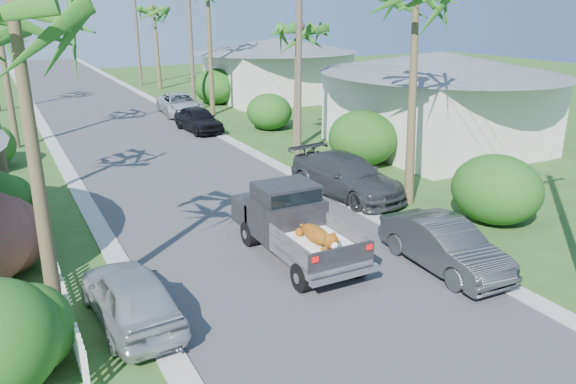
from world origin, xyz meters
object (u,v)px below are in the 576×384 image
palm_l_a (12,6)px  utility_pole_b (299,61)px  parked_car_rd (180,104)px  utility_pole_c (191,43)px  utility_pole_d (137,33)px  palm_r_d (154,9)px  palm_r_b (297,28)px  parked_car_rn (444,245)px  parked_car_rm (346,176)px  pickup_truck (290,221)px  house_right_far (276,72)px  house_right_near (437,105)px  parked_car_rf (198,119)px  parked_car_ln (130,296)px

palm_l_a → utility_pole_b: (11.80, 10.00, -2.33)m
parked_car_rd → palm_l_a: 26.87m
utility_pole_b → utility_pole_c: 15.00m
palm_l_a → parked_car_rd: bearing=66.4°
utility_pole_d → utility_pole_c: bearing=-90.0°
parked_car_rd → palm_r_d: palm_r_d is taller
palm_l_a → palm_r_b: 17.57m
parked_car_rn → parked_car_rm: size_ratio=0.80×
pickup_truck → parked_car_rd: 23.29m
pickup_truck → utility_pole_b: bearing=59.8°
parked_car_rm → palm_r_b: palm_r_b is taller
parked_car_rm → palm_r_b: bearing=68.8°
pickup_truck → utility_pole_b: utility_pole_b is taller
utility_pole_d → palm_r_d: bearing=-73.3°
palm_r_d → house_right_far: size_ratio=0.89×
parked_car_rm → palm_r_b: 9.17m
palm_r_d → house_right_far: (6.50, -10.00, -4.62)m
palm_r_b → parked_car_rm: bearing=-104.2°
parked_car_rn → utility_pole_b: size_ratio=0.46×
parked_car_rn → house_right_far: (9.40, 28.91, 1.43)m
parked_car_rd → house_right_near: size_ratio=0.57×
parked_car_rm → parked_car_rd: 19.29m
pickup_truck → house_right_far: (12.64, 26.01, 1.11)m
parked_car_rn → house_right_near: house_right_near is taller
pickup_truck → utility_pole_b: (5.24, 9.01, 3.59)m
pickup_truck → parked_car_rf: 17.66m
house_right_far → utility_pole_d: 15.16m
utility_pole_b → parked_car_rn: bearing=-99.5°
parked_car_rm → parked_car_ln: 10.85m
utility_pole_b → utility_pole_d: size_ratio=1.00×
parked_car_rd → house_right_near: 17.38m
utility_pole_b → palm_r_d: bearing=88.1°
pickup_truck → palm_l_a: palm_l_a is taller
parked_car_rm → utility_pole_c: bearing=80.6°
parked_car_rm → house_right_far: size_ratio=0.58×
parked_car_rd → utility_pole_c: size_ratio=0.57×
utility_pole_b → parked_car_rf: bearing=103.5°
parked_car_rd → palm_r_b: 13.26m
parked_car_rn → house_right_far: house_right_far is taller
palm_r_d → parked_car_rf: bearing=-98.8°
pickup_truck → parked_car_rn: size_ratio=1.22×
pickup_truck → parked_car_rd: bearing=80.4°
parked_car_rf → palm_r_b: palm_r_b is taller
palm_r_b → house_right_near: palm_r_b is taller
utility_pole_d → house_right_near: bearing=-76.6°
palm_l_a → house_right_far: 33.48m
palm_r_b → house_right_far: palm_r_b is taller
parked_car_rm → palm_r_d: bearing=79.9°
house_right_far → utility_pole_b: utility_pole_b is taller
pickup_truck → utility_pole_d: bearing=82.4°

